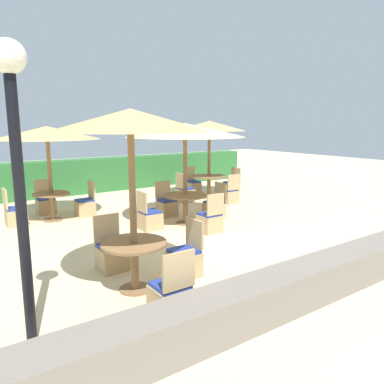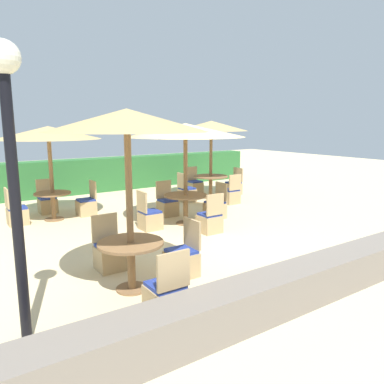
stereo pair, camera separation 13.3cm
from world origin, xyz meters
TOP-DOWN VIEW (x-y plane):
  - ground_plane at (0.00, 0.00)m, footprint 40.00×40.00m
  - hedge_row at (0.00, 6.67)m, footprint 13.00×0.70m
  - stone_border at (0.00, -3.25)m, footprint 10.00×0.56m
  - lamp_post at (-4.14, -2.09)m, footprint 0.36×0.36m
  - parasol_front_left at (-2.56, -1.56)m, footprint 2.30×2.30m
  - round_table_front_left at (-2.56, -1.56)m, footprint 0.98×0.98m
  - patio_chair_front_left_south at (-2.52, -2.54)m, footprint 0.46×0.46m
  - patio_chair_front_left_east at (-1.64, -1.55)m, footprint 0.46×0.46m
  - patio_chair_front_left_north at (-2.52, -0.61)m, footprint 0.46×0.46m
  - parasol_back_right at (2.62, 3.37)m, footprint 2.38×2.38m
  - round_table_back_right at (2.62, 3.37)m, footprint 1.13×1.13m
  - patio_chair_back_right_west at (1.64, 3.33)m, footprint 0.46×0.46m
  - patio_chair_back_right_south at (2.62, 2.32)m, footprint 0.46×0.46m
  - patio_chair_back_right_east at (3.66, 3.41)m, footprint 0.46×0.46m
  - patio_chair_back_right_north at (2.66, 4.38)m, footprint 0.46×0.46m
  - parasol_back_left at (-2.47, 3.35)m, footprint 2.58×2.58m
  - round_table_back_left at (-2.47, 3.35)m, footprint 0.92×0.92m
  - patio_chair_back_left_west at (-3.34, 3.37)m, footprint 0.46×0.46m
  - patio_chair_back_left_north at (-2.41, 4.25)m, footprint 0.46×0.46m
  - patio_chair_back_left_east at (-1.59, 3.37)m, footprint 0.46×0.46m
  - parasol_center at (0.16, 1.12)m, footprint 2.87×2.87m
  - round_table_center at (0.16, 1.12)m, footprint 1.06×1.06m
  - patio_chair_center_west at (-0.82, 1.18)m, footprint 0.46×0.46m
  - patio_chair_center_east at (1.12, 1.16)m, footprint 0.46×0.46m
  - patio_chair_center_south at (0.20, 0.17)m, footprint 0.46×0.46m
  - patio_chair_center_north at (0.21, 2.10)m, footprint 0.46×0.46m

SIDE VIEW (x-z plane):
  - ground_plane at x=0.00m, z-range 0.00..0.00m
  - patio_chair_front_left_south at x=-2.52m, z-range -0.20..0.73m
  - patio_chair_front_left_east at x=-1.64m, z-range -0.20..0.73m
  - patio_chair_front_left_north at x=-2.52m, z-range -0.20..0.73m
  - patio_chair_back_right_west at x=1.64m, z-range -0.20..0.73m
  - patio_chair_back_right_south at x=2.62m, z-range -0.20..0.73m
  - patio_chair_back_right_east at x=3.66m, z-range -0.20..0.73m
  - patio_chair_back_right_north at x=2.66m, z-range -0.20..0.73m
  - patio_chair_back_left_west at x=-3.34m, z-range -0.20..0.73m
  - patio_chair_back_left_north at x=-2.41m, z-range -0.20..0.73m
  - patio_chair_back_left_east at x=-1.59m, z-range -0.20..0.73m
  - patio_chair_center_west at x=-0.82m, z-range -0.20..0.73m
  - patio_chair_center_east at x=1.12m, z-range -0.20..0.73m
  - patio_chair_center_south at x=0.20m, z-range -0.20..0.73m
  - patio_chair_center_north at x=0.21m, z-range -0.20..0.73m
  - stone_border at x=0.00m, z-range 0.00..0.53m
  - round_table_back_left at x=-2.47m, z-range 0.17..0.89m
  - round_table_front_left at x=-2.56m, z-range 0.20..0.95m
  - round_table_center at x=0.16m, z-range 0.21..0.95m
  - round_table_back_right at x=2.62m, z-range 0.22..0.97m
  - hedge_row at x=0.00m, z-range 0.00..1.21m
  - parasol_back_left at x=-2.47m, z-range 1.03..3.43m
  - parasol_center at x=0.16m, z-range 1.06..3.53m
  - lamp_post at x=-4.14m, z-range 0.69..4.01m
  - parasol_back_right at x=2.62m, z-range 1.09..3.63m
  - parasol_front_left at x=-2.56m, z-range 1.16..3.84m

